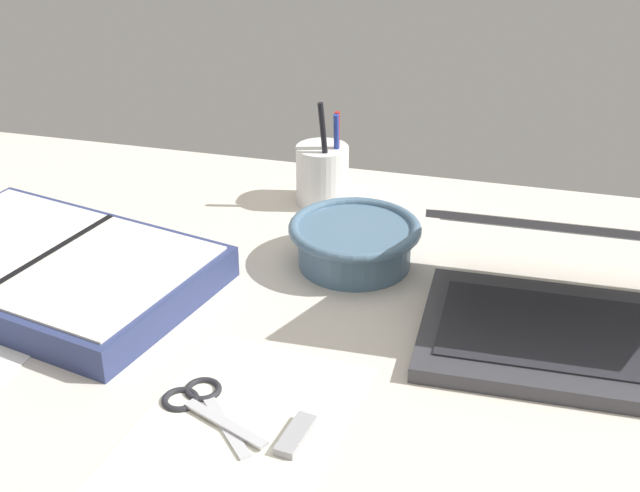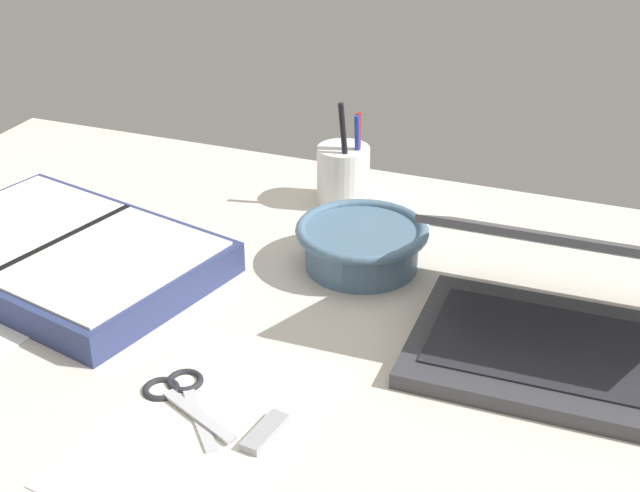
# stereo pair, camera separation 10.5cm
# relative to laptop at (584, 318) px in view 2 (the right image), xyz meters

# --- Properties ---
(desk_top) EXTENTS (1.40, 1.00, 0.02)m
(desk_top) POSITION_rel_laptop_xyz_m (-0.33, -0.09, -0.06)
(desk_top) COLOR beige
(desk_top) RESTS_ON ground
(laptop) EXTENTS (0.36, 0.28, 0.17)m
(laptop) POSITION_rel_laptop_xyz_m (0.00, 0.00, 0.00)
(laptop) COLOR #38383D
(laptop) RESTS_ON desk_top
(bowl) EXTENTS (0.17, 0.17, 0.06)m
(bowl) POSITION_rel_laptop_xyz_m (-0.29, 0.10, -0.01)
(bowl) COLOR slate
(bowl) RESTS_ON desk_top
(pen_cup) EXTENTS (0.08, 0.08, 0.16)m
(pen_cup) POSITION_rel_laptop_xyz_m (-0.37, 0.27, -0.00)
(pen_cup) COLOR white
(pen_cup) RESTS_ON desk_top
(planner) EXTENTS (0.44, 0.34, 0.04)m
(planner) POSITION_rel_laptop_xyz_m (-0.64, -0.05, -0.03)
(planner) COLOR navy
(planner) RESTS_ON desk_top
(scissors) EXTENTS (0.13, 0.11, 0.01)m
(scissors) POSITION_rel_laptop_xyz_m (-0.37, -0.22, -0.04)
(scissors) COLOR #B7B7BC
(scissors) RESTS_ON desk_top
(paper_sheet_front) EXTENTS (0.22, 0.31, 0.00)m
(paper_sheet_front) POSITION_rel_laptop_xyz_m (-0.32, -0.26, -0.05)
(paper_sheet_front) COLOR silver
(paper_sheet_front) RESTS_ON desk_top
(usb_drive) EXTENTS (0.03, 0.07, 0.01)m
(usb_drive) POSITION_rel_laptop_xyz_m (-0.26, -0.25, -0.04)
(usb_drive) COLOR #99999E
(usb_drive) RESTS_ON desk_top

